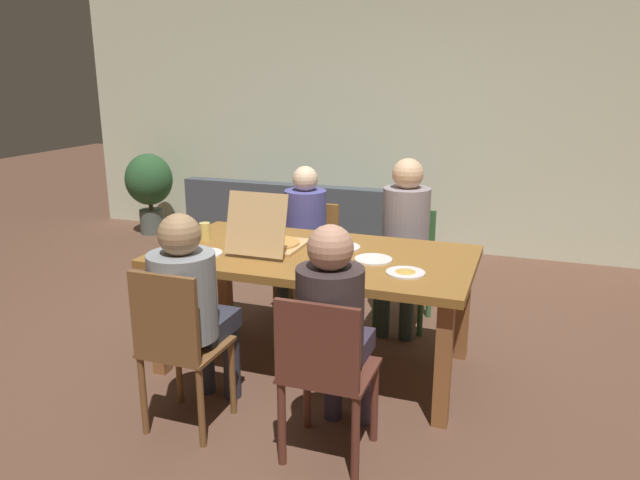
{
  "coord_description": "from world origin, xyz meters",
  "views": [
    {
      "loc": [
        1.25,
        -3.39,
        1.86
      ],
      "look_at": [
        0.0,
        0.1,
        0.83
      ],
      "focal_mm": 33.74,
      "sensor_mm": 36.0,
      "label": 1
    }
  ],
  "objects_px": {
    "chair_0": "(177,342)",
    "plate_1": "(341,246)",
    "chair_2": "(407,261)",
    "person_3": "(334,319)",
    "chair_3": "(324,372)",
    "chair_1": "(309,248)",
    "plate_2": "(405,272)",
    "person_0": "(190,300)",
    "pizza_box_0": "(270,240)",
    "dining_table": "(315,266)",
    "potted_plant": "(149,184)",
    "couch": "(296,229)",
    "person_2": "(404,230)",
    "plate_0": "(204,253)",
    "drinking_glass_1": "(205,231)",
    "drinking_glass_0": "(267,222)",
    "person_1": "(303,228)",
    "plate_3": "(373,259)"
  },
  "relations": [
    {
      "from": "chair_3",
      "to": "pizza_box_0",
      "type": "distance_m",
      "value": 1.21
    },
    {
      "from": "chair_1",
      "to": "person_0",
      "type": "bearing_deg",
      "value": -90.0
    },
    {
      "from": "chair_2",
      "to": "person_3",
      "type": "xyz_separation_m",
      "value": [
        0.0,
        -1.76,
        0.23
      ]
    },
    {
      "from": "plate_1",
      "to": "drinking_glass_0",
      "type": "relative_size",
      "value": 2.15
    },
    {
      "from": "pizza_box_0",
      "to": "drinking_glass_0",
      "type": "xyz_separation_m",
      "value": [
        -0.21,
        0.42,
        0.0
      ]
    },
    {
      "from": "chair_0",
      "to": "person_2",
      "type": "distance_m",
      "value": 1.98
    },
    {
      "from": "dining_table",
      "to": "plate_2",
      "type": "height_order",
      "value": "plate_2"
    },
    {
      "from": "couch",
      "to": "potted_plant",
      "type": "height_order",
      "value": "potted_plant"
    },
    {
      "from": "dining_table",
      "to": "drinking_glass_0",
      "type": "bearing_deg",
      "value": 141.45
    },
    {
      "from": "person_0",
      "to": "pizza_box_0",
      "type": "bearing_deg",
      "value": 82.54
    },
    {
      "from": "person_1",
      "to": "pizza_box_0",
      "type": "relative_size",
      "value": 2.36
    },
    {
      "from": "person_2",
      "to": "drinking_glass_1",
      "type": "relative_size",
      "value": 11.0
    },
    {
      "from": "chair_1",
      "to": "drinking_glass_0",
      "type": "relative_size",
      "value": 7.36
    },
    {
      "from": "chair_1",
      "to": "person_1",
      "type": "height_order",
      "value": "person_1"
    },
    {
      "from": "plate_2",
      "to": "potted_plant",
      "type": "relative_size",
      "value": 0.23
    },
    {
      "from": "chair_1",
      "to": "person_3",
      "type": "distance_m",
      "value": 1.96
    },
    {
      "from": "chair_0",
      "to": "plate_1",
      "type": "distance_m",
      "value": 1.26
    },
    {
      "from": "drinking_glass_1",
      "to": "plate_1",
      "type": "bearing_deg",
      "value": 7.02
    },
    {
      "from": "chair_0",
      "to": "chair_3",
      "type": "bearing_deg",
      "value": 1.24
    },
    {
      "from": "plate_0",
      "to": "couch",
      "type": "height_order",
      "value": "couch"
    },
    {
      "from": "drinking_glass_0",
      "to": "plate_2",
      "type": "bearing_deg",
      "value": -28.62
    },
    {
      "from": "dining_table",
      "to": "person_0",
      "type": "distance_m",
      "value": 0.91
    },
    {
      "from": "person_3",
      "to": "couch",
      "type": "xyz_separation_m",
      "value": [
        -1.44,
        3.07,
        -0.42
      ]
    },
    {
      "from": "chair_0",
      "to": "chair_3",
      "type": "distance_m",
      "value": 0.8
    },
    {
      "from": "person_2",
      "to": "plate_3",
      "type": "bearing_deg",
      "value": -90.56
    },
    {
      "from": "chair_2",
      "to": "plate_0",
      "type": "relative_size",
      "value": 3.79
    },
    {
      "from": "pizza_box_0",
      "to": "plate_2",
      "type": "bearing_deg",
      "value": -12.01
    },
    {
      "from": "chair_0",
      "to": "drinking_glass_1",
      "type": "relative_size",
      "value": 7.96
    },
    {
      "from": "pizza_box_0",
      "to": "drinking_glass_1",
      "type": "bearing_deg",
      "value": 173.76
    },
    {
      "from": "person_1",
      "to": "drinking_glass_0",
      "type": "xyz_separation_m",
      "value": [
        -0.11,
        -0.43,
        0.14
      ]
    },
    {
      "from": "person_1",
      "to": "chair_3",
      "type": "height_order",
      "value": "person_1"
    },
    {
      "from": "person_1",
      "to": "pizza_box_0",
      "type": "bearing_deg",
      "value": -82.96
    },
    {
      "from": "pizza_box_0",
      "to": "drinking_glass_1",
      "type": "height_order",
      "value": "pizza_box_0"
    },
    {
      "from": "plate_1",
      "to": "potted_plant",
      "type": "relative_size",
      "value": 0.26
    },
    {
      "from": "person_2",
      "to": "chair_3",
      "type": "height_order",
      "value": "person_2"
    },
    {
      "from": "person_0",
      "to": "pizza_box_0",
      "type": "xyz_separation_m",
      "value": [
        0.11,
        0.8,
        0.13
      ]
    },
    {
      "from": "person_1",
      "to": "plate_3",
      "type": "distance_m",
      "value": 1.18
    },
    {
      "from": "plate_2",
      "to": "potted_plant",
      "type": "distance_m",
      "value": 4.54
    },
    {
      "from": "person_3",
      "to": "couch",
      "type": "bearing_deg",
      "value": 115.14
    },
    {
      "from": "person_3",
      "to": "plate_1",
      "type": "xyz_separation_m",
      "value": [
        -0.27,
        0.96,
        0.08
      ]
    },
    {
      "from": "dining_table",
      "to": "chair_0",
      "type": "height_order",
      "value": "chair_0"
    },
    {
      "from": "person_0",
      "to": "couch",
      "type": "height_order",
      "value": "person_0"
    },
    {
      "from": "person_2",
      "to": "person_3",
      "type": "xyz_separation_m",
      "value": [
        0.0,
        -1.64,
        -0.05
      ]
    },
    {
      "from": "chair_2",
      "to": "person_3",
      "type": "bearing_deg",
      "value": -90.0
    },
    {
      "from": "dining_table",
      "to": "person_2",
      "type": "xyz_separation_m",
      "value": [
        0.4,
        0.83,
        0.07
      ]
    },
    {
      "from": "chair_0",
      "to": "person_2",
      "type": "bearing_deg",
      "value": 65.87
    },
    {
      "from": "chair_3",
      "to": "plate_0",
      "type": "bearing_deg",
      "value": 146.54
    },
    {
      "from": "chair_3",
      "to": "plate_1",
      "type": "height_order",
      "value": "chair_3"
    },
    {
      "from": "chair_0",
      "to": "potted_plant",
      "type": "xyz_separation_m",
      "value": [
        -2.6,
        3.48,
        0.07
      ]
    },
    {
      "from": "plate_1",
      "to": "plate_2",
      "type": "relative_size",
      "value": 1.13
    }
  ]
}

